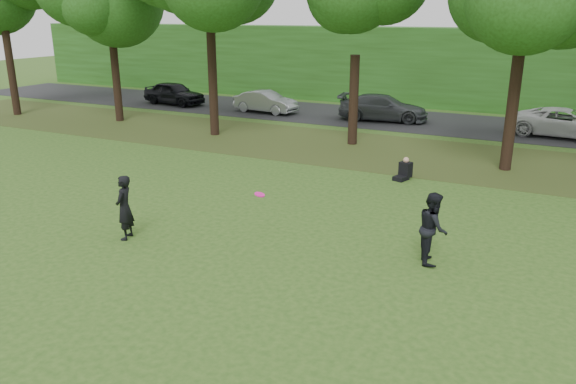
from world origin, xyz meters
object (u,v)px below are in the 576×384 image
Objects in this scene: player_left at (124,208)px; player_right at (433,228)px; seated_person at (404,171)px; frisbee at (260,195)px.

player_left is 8.16m from player_right.
player_right is 2.18× the size of seated_person.
player_left is at bearing 86.98° from player_right.
player_right is at bearing -51.76° from seated_person.
seated_person is at bearing 1.63° from player_right.
player_right is at bearing 87.62° from player_left.
player_right is 7.33m from seated_person.
frisbee is 0.46× the size of seated_person.
player_right reaches higher than frisbee.
frisbee is at bearing -83.18° from seated_person.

